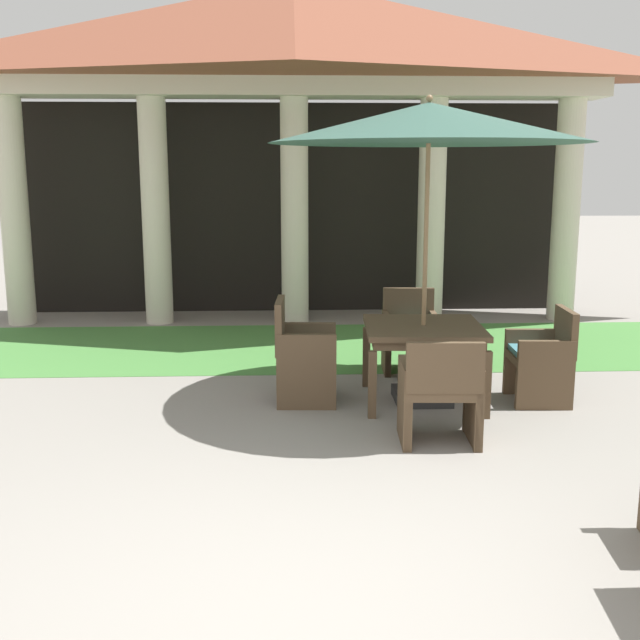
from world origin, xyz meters
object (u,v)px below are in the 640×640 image
(patio_table_mid_left, at_px, (423,335))
(patio_chair_mid_left_south, at_px, (440,392))
(patio_chair_mid_left_north, at_px, (410,334))
(patio_chair_mid_left_east, at_px, (542,359))
(patio_umbrella_mid_left, at_px, (429,126))
(patio_chair_mid_left_west, at_px, (303,355))

(patio_table_mid_left, distance_m, patio_chair_mid_left_south, 1.10)
(patio_chair_mid_left_north, bearing_deg, patio_chair_mid_left_east, 134.98)
(patio_umbrella_mid_left, height_order, patio_chair_mid_left_east, patio_umbrella_mid_left)
(patio_table_mid_left, height_order, patio_chair_mid_left_east, patio_chair_mid_left_east)
(patio_table_mid_left, relative_size, patio_umbrella_mid_left, 0.39)
(patio_chair_mid_left_east, distance_m, patio_chair_mid_left_south, 1.53)
(patio_chair_mid_left_north, distance_m, patio_chair_mid_left_east, 1.53)
(patio_chair_mid_left_east, bearing_deg, patio_umbrella_mid_left, 90.00)
(patio_table_mid_left, relative_size, patio_chair_mid_left_west, 1.16)
(patio_table_mid_left, height_order, patio_umbrella_mid_left, patio_umbrella_mid_left)
(patio_umbrella_mid_left, bearing_deg, patio_chair_mid_left_west, 177.06)
(patio_umbrella_mid_left, height_order, patio_chair_mid_left_west, patio_umbrella_mid_left)
(patio_chair_mid_left_east, xyz_separation_m, patio_chair_mid_left_south, (-1.14, -1.02, 0.01))
(patio_chair_mid_left_north, bearing_deg, patio_chair_mid_left_west, 44.91)
(patio_table_mid_left, relative_size, patio_chair_mid_left_south, 1.29)
(patio_table_mid_left, distance_m, patio_chair_mid_left_west, 1.10)
(patio_umbrella_mid_left, distance_m, patio_chair_mid_left_east, 2.32)
(patio_chair_mid_left_north, distance_m, patio_chair_mid_left_south, 2.17)
(patio_chair_mid_left_west, xyz_separation_m, patio_chair_mid_left_south, (1.03, -1.14, -0.02))
(patio_chair_mid_left_west, bearing_deg, patio_chair_mid_left_north, 134.91)
(patio_chair_mid_left_north, height_order, patio_chair_mid_left_east, patio_chair_mid_left_east)
(patio_umbrella_mid_left, relative_size, patio_chair_mid_left_west, 2.94)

